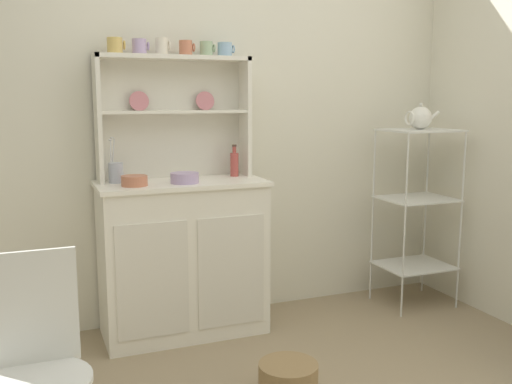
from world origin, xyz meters
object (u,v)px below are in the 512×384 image
Objects in this scene: wire_chair at (34,356)px; cup_gold_0 at (115,46)px; porcelain_teapot at (420,118)px; bakers_rack at (417,197)px; floor_basket at (288,381)px; bowl_mixing_large at (134,181)px; jam_bottle at (234,163)px; utensil_jar at (116,172)px; hutch_cabinet at (183,256)px; hutch_shelf_unit at (173,108)px.

cup_gold_0 reaches higher than wire_chair.
porcelain_teapot reaches higher than wire_chair.
bakers_rack is 1.65m from floor_basket.
jam_bottle is at bearing 14.46° from bowl_mixing_large.
bakers_rack is 4.59× the size of utensil_jar.
jam_bottle is at bearing 170.99° from bakers_rack.
utensil_jar is (-0.35, 0.08, 0.49)m from hutch_cabinet.
hutch_cabinet is 0.85m from hutch_shelf_unit.
hutch_cabinet is 1.45m from wire_chair.
floor_basket is 1.90m from porcelain_teapot.
wire_chair is 1.79m from cup_gold_0.
hutch_shelf_unit is 1.77m from wire_chair.
hutch_shelf_unit is 0.50m from utensil_jar.
cup_gold_0 is 0.70× the size of bowl_mixing_large.
utensil_jar reaches higher than floor_basket.
bakers_rack is at bearing 32.31° from floor_basket.
bowl_mixing_large is at bearing -165.54° from jam_bottle.
jam_bottle is (-1.18, 0.19, 0.25)m from bakers_rack.
porcelain_teapot is at bearing -5.47° from utensil_jar.
hutch_shelf_unit is 0.48m from jam_bottle.
cup_gold_0 is at bearing 173.10° from bakers_rack.
cup_gold_0 is (-1.84, 0.22, 0.91)m from bakers_rack.
cup_gold_0 reaches higher than hutch_cabinet.
wire_chair is (-0.81, -1.20, 0.06)m from hutch_cabinet.
bowl_mixing_large is 0.64m from jam_bottle.
bakers_rack reaches higher than utensil_jar.
bakers_rack is 1.22m from jam_bottle.
hutch_cabinet reaches higher than floor_basket.
bakers_rack is at bearing -9.80° from hutch_shelf_unit.
hutch_cabinet is at bearing 15.03° from bowl_mixing_large.
floor_basket is 1.44× the size of jam_bottle.
porcelain_teapot is at bearing -0.88° from bowl_mixing_large.
cup_gold_0 is (-0.56, 1.04, 1.54)m from floor_basket.
cup_gold_0 is at bearing 99.63° from wire_chair.
utensil_jar is (-0.59, 0.99, 0.86)m from floor_basket.
cup_gold_0 is 1.90m from porcelain_teapot.
wire_chair is 4.51× the size of jam_bottle.
porcelain_teapot is (1.80, -0.03, 0.31)m from bowl_mixing_large.
hutch_cabinet is at bearing -90.00° from hutch_shelf_unit.
floor_basket is at bearing -77.42° from hutch_shelf_unit.
wire_chair is (-2.34, -1.10, -0.20)m from bakers_rack.
bakers_rack is 2.59m from wire_chair.
porcelain_teapot is at bearing 180.00° from bakers_rack.
porcelain_teapot is (1.52, -0.26, -0.07)m from hutch_shelf_unit.
wire_chair is at bearing -124.16° from hutch_cabinet.
hutch_shelf_unit is 3.73× the size of porcelain_teapot.
wire_chair is at bearing -115.66° from bowl_mixing_large.
wire_chair is 3.14× the size of floor_basket.
cup_gold_0 is at bearing 158.93° from hutch_cabinet.
hutch_shelf_unit reaches higher than bakers_rack.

